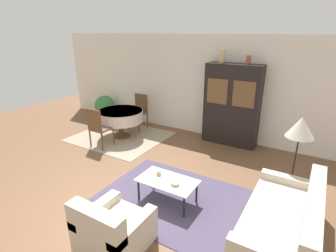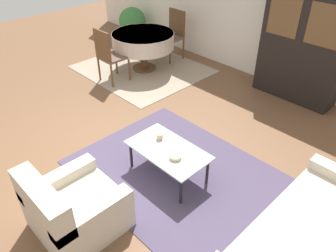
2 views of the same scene
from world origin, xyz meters
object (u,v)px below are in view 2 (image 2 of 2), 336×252
(display_cabinet, at_px, (305,40))
(dining_chair_near, at_px, (108,54))
(dining_chair_far, at_px, (173,32))
(armchair, at_px, (73,209))
(coffee_table, at_px, (168,152))
(couch, at_px, (317,248))
(dining_table, at_px, (143,41))
(potted_plant, at_px, (132,22))
(bowl, at_px, (175,157))
(cup, at_px, (160,136))

(display_cabinet, height_order, dining_chair_near, display_cabinet)
(dining_chair_near, bearing_deg, dining_chair_far, 90.00)
(armchair, bearing_deg, dining_chair_near, 137.76)
(coffee_table, relative_size, dining_chair_far, 0.99)
(dining_chair_near, distance_m, dining_chair_far, 1.67)
(display_cabinet, bearing_deg, armchair, -92.30)
(display_cabinet, distance_m, dining_chair_far, 2.73)
(couch, bearing_deg, dining_table, 68.26)
(dining_chair_near, bearing_deg, potted_plant, 130.02)
(couch, relative_size, dining_table, 1.59)
(armchair, height_order, coffee_table, armchair)
(dining_chair_near, bearing_deg, bowl, -21.20)
(bowl, bearing_deg, dining_chair_near, 158.80)
(armchair, bearing_deg, dining_chair_far, 122.46)
(coffee_table, bearing_deg, couch, 2.65)
(dining_table, relative_size, dining_chair_far, 1.21)
(coffee_table, distance_m, potted_plant, 4.91)
(display_cabinet, distance_m, cup, 2.98)
(armchair, xyz_separation_m, coffee_table, (0.09, 1.26, 0.09))
(armchair, relative_size, cup, 10.51)
(dining_chair_far, bearing_deg, potted_plant, -2.87)
(coffee_table, bearing_deg, armchair, -94.11)
(cup, bearing_deg, display_cabinet, 84.13)
(dining_chair_far, height_order, bowl, dining_chair_far)
(bowl, bearing_deg, coffee_table, 162.26)
(bowl, relative_size, potted_plant, 0.18)
(armchair, height_order, potted_plant, potted_plant)
(coffee_table, height_order, potted_plant, potted_plant)
(display_cabinet, xyz_separation_m, bowl, (0.10, -3.04, -0.58))
(bowl, height_order, potted_plant, potted_plant)
(dining_chair_far, bearing_deg, bowl, 135.35)
(dining_table, relative_size, potted_plant, 1.53)
(dining_chair_far, relative_size, cup, 12.67)
(couch, relative_size, dining_chair_far, 1.91)
(couch, distance_m, cup, 2.06)
(armchair, bearing_deg, coffee_table, 85.89)
(armchair, distance_m, cup, 1.34)
(dining_table, distance_m, cup, 2.98)
(dining_table, height_order, dining_chair_far, dining_chair_far)
(armchair, distance_m, display_cabinet, 4.30)
(display_cabinet, xyz_separation_m, dining_chair_near, (-2.68, -1.96, -0.45))
(dining_table, xyz_separation_m, dining_chair_far, (0.00, 0.83, -0.03))
(armchair, xyz_separation_m, cup, (-0.13, 1.33, 0.17))
(potted_plant, bearing_deg, armchair, -45.34)
(dining_chair_far, relative_size, bowl, 7.16)
(dining_chair_near, distance_m, potted_plant, 2.28)
(display_cabinet, bearing_deg, potted_plant, -176.98)
(display_cabinet, distance_m, dining_table, 2.94)
(dining_table, bearing_deg, potted_plant, 148.18)
(cup, bearing_deg, coffee_table, -17.44)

